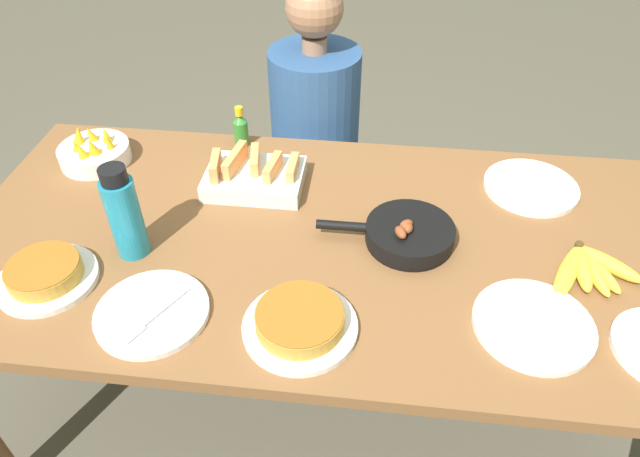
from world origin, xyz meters
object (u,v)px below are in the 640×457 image
object	(u,v)px
banana_bunch	(586,268)
empty_plate_far_left	(533,325)
person_figure	(315,165)
hot_sauce_bottle	(241,129)
empty_plate_mid_edge	(152,313)
melon_tray	(254,176)
frittata_plate_center	(46,274)
frittata_plate_side	(300,322)
skillet	(408,234)
fruit_bowl_mango	(94,152)
empty_plate_near_front	(531,187)
water_bottle	(124,214)

from	to	relation	value
banana_bunch	empty_plate_far_left	world-z (taller)	banana_bunch
person_figure	hot_sauce_bottle	bearing A→B (deg)	-125.54
empty_plate_mid_edge	melon_tray	bearing A→B (deg)	75.65
banana_bunch	empty_plate_far_left	xyz separation A→B (m)	(-0.15, -0.18, -0.01)
frittata_plate_center	frittata_plate_side	size ratio (longest dim) A/B	0.92
frittata_plate_side	skillet	bearing A→B (deg)	53.59
banana_bunch	frittata_plate_side	world-z (taller)	frittata_plate_side
melon_tray	fruit_bowl_mango	world-z (taller)	fruit_bowl_mango
banana_bunch	empty_plate_far_left	bearing A→B (deg)	-129.25
frittata_plate_center	empty_plate_near_front	bearing A→B (deg)	23.00
empty_plate_far_left	person_figure	world-z (taller)	person_figure
hot_sauce_bottle	person_figure	size ratio (longest dim) A/B	0.11
water_bottle	fruit_bowl_mango	bearing A→B (deg)	124.90
banana_bunch	empty_plate_mid_edge	distance (m)	1.01
melon_tray	skillet	world-z (taller)	melon_tray
melon_tray	hot_sauce_bottle	world-z (taller)	hot_sauce_bottle
person_figure	melon_tray	bearing A→B (deg)	-103.20
melon_tray	empty_plate_mid_edge	xyz separation A→B (m)	(-0.13, -0.50, -0.03)
fruit_bowl_mango	hot_sauce_bottle	size ratio (longest dim) A/B	1.58
empty_plate_far_left	person_figure	xyz separation A→B (m)	(-0.59, 0.92, -0.26)
person_figure	banana_bunch	bearing A→B (deg)	-44.79
banana_bunch	melon_tray	xyz separation A→B (m)	(-0.86, 0.25, 0.02)
empty_plate_near_front	fruit_bowl_mango	bearing A→B (deg)	-179.61
melon_tray	frittata_plate_center	world-z (taller)	melon_tray
empty_plate_mid_edge	person_figure	xyz separation A→B (m)	(0.24, 0.98, -0.26)
frittata_plate_center	empty_plate_near_front	distance (m)	1.29
banana_bunch	empty_plate_near_front	xyz separation A→B (m)	(-0.07, 0.33, -0.01)
melon_tray	empty_plate_near_front	distance (m)	0.79
empty_plate_far_left	fruit_bowl_mango	world-z (taller)	fruit_bowl_mango
frittata_plate_side	empty_plate_far_left	bearing A→B (deg)	7.39
banana_bunch	empty_plate_far_left	distance (m)	0.24
water_bottle	banana_bunch	bearing A→B (deg)	2.56
fruit_bowl_mango	frittata_plate_center	bearing A→B (deg)	-79.32
frittata_plate_side	empty_plate_near_front	bearing A→B (deg)	44.95
empty_plate_mid_edge	fruit_bowl_mango	world-z (taller)	fruit_bowl_mango
empty_plate_near_front	person_figure	size ratio (longest dim) A/B	0.23
fruit_bowl_mango	person_figure	bearing A→B (deg)	34.23
empty_plate_far_left	hot_sauce_bottle	world-z (taller)	hot_sauce_bottle
frittata_plate_center	fruit_bowl_mango	world-z (taller)	fruit_bowl_mango
skillet	frittata_plate_center	distance (m)	0.87
empty_plate_near_front	fruit_bowl_mango	size ratio (longest dim) A/B	1.26
frittata_plate_center	empty_plate_mid_edge	xyz separation A→B (m)	(0.28, -0.07, -0.02)
empty_plate_far_left	frittata_plate_side	bearing A→B (deg)	-172.61
melon_tray	hot_sauce_bottle	bearing A→B (deg)	111.63
fruit_bowl_mango	hot_sauce_bottle	xyz separation A→B (m)	(0.42, 0.14, 0.03)
skillet	water_bottle	world-z (taller)	water_bottle
melon_tray	skillet	xyz separation A→B (m)	(0.43, -0.19, -0.01)
frittata_plate_side	water_bottle	xyz separation A→B (m)	(-0.45, 0.20, 0.09)
empty_plate_mid_edge	empty_plate_far_left	bearing A→B (deg)	4.37
water_bottle	empty_plate_far_left	bearing A→B (deg)	-8.06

